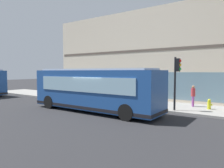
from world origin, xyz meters
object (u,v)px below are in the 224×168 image
at_px(newspaper_vending_box, 156,97).
at_px(pedestrian_walking_along_curb, 193,94).
at_px(city_bus_nearside, 94,90).
at_px(fire_hydrant, 209,104).
at_px(traffic_light_near_corner, 177,73).

bearing_deg(newspaper_vending_box, pedestrian_walking_along_curb, -96.57).
relative_size(city_bus_nearside, fire_hydrant, 13.60).
distance_m(city_bus_nearside, traffic_light_near_corner, 5.92).
bearing_deg(traffic_light_near_corner, pedestrian_walking_along_curb, -12.88).
height_order(fire_hydrant, newspaper_vending_box, newspaper_vending_box).
bearing_deg(traffic_light_near_corner, fire_hydrant, -44.10).
xyz_separation_m(traffic_light_near_corner, newspaper_vending_box, (2.74, 2.65, -2.14)).
bearing_deg(newspaper_vending_box, traffic_light_near_corner, -135.92).
height_order(traffic_light_near_corner, pedestrian_walking_along_curb, traffic_light_near_corner).
bearing_deg(fire_hydrant, newspaper_vending_box, 78.70).
bearing_deg(newspaper_vending_box, fire_hydrant, -101.30).
relative_size(city_bus_nearside, pedestrian_walking_along_curb, 6.16).
height_order(city_bus_nearside, newspaper_vending_box, city_bus_nearside).
xyz_separation_m(pedestrian_walking_along_curb, newspaper_vending_box, (0.37, 3.20, -0.48)).
height_order(city_bus_nearside, pedestrian_walking_along_curb, city_bus_nearside).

